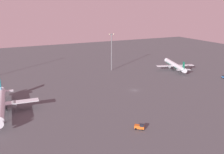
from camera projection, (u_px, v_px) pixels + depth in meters
name	position (u px, v px, depth m)	size (l,w,h in m)	color
ground_plane	(134.00, 90.00, 156.94)	(416.00, 416.00, 0.00)	#4C4C51
airplane_mid_apron	(0.00, 104.00, 122.78)	(36.03, 46.25, 11.86)	silver
airplane_taxiway_distant	(175.00, 65.00, 205.39)	(30.27, 38.52, 10.10)	silver
pushback_tug	(223.00, 77.00, 182.41)	(2.09, 3.24, 2.05)	#3372BF
baggage_tractor	(140.00, 127.00, 107.34)	(4.48, 4.08, 2.25)	#D85919
apron_light_east	(112.00, 50.00, 200.60)	(4.80, 0.90, 29.46)	slate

